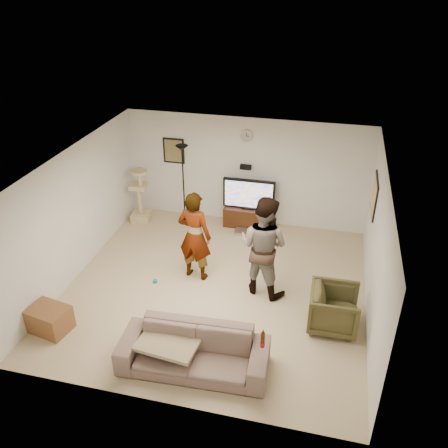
% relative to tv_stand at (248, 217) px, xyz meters
% --- Properties ---
extents(floor, '(5.50, 5.50, 0.02)m').
position_rel_tv_stand_xyz_m(floor, '(-0.13, -2.50, -0.24)').
color(floor, tan).
rests_on(floor, ground).
extents(ceiling, '(5.50, 5.50, 0.02)m').
position_rel_tv_stand_xyz_m(ceiling, '(-0.13, -2.50, 2.28)').
color(ceiling, silver).
rests_on(ceiling, wall_back).
extents(wall_back, '(5.50, 0.04, 2.50)m').
position_rel_tv_stand_xyz_m(wall_back, '(-0.13, 0.25, 1.02)').
color(wall_back, silver).
rests_on(wall_back, floor).
extents(wall_front, '(5.50, 0.04, 2.50)m').
position_rel_tv_stand_xyz_m(wall_front, '(-0.13, -5.25, 1.02)').
color(wall_front, silver).
rests_on(wall_front, floor).
extents(wall_left, '(0.04, 5.50, 2.50)m').
position_rel_tv_stand_xyz_m(wall_left, '(-2.88, -2.50, 1.02)').
color(wall_left, silver).
rests_on(wall_left, floor).
extents(wall_right, '(0.04, 5.50, 2.50)m').
position_rel_tv_stand_xyz_m(wall_right, '(2.62, -2.50, 1.02)').
color(wall_right, silver).
rests_on(wall_right, floor).
extents(wall_clock, '(0.26, 0.04, 0.26)m').
position_rel_tv_stand_xyz_m(wall_clock, '(-0.13, 0.22, 1.87)').
color(wall_clock, silver).
rests_on(wall_clock, wall_back).
extents(wall_speaker, '(0.25, 0.10, 0.10)m').
position_rel_tv_stand_xyz_m(wall_speaker, '(-0.13, 0.19, 1.15)').
color(wall_speaker, black).
rests_on(wall_speaker, wall_back).
extents(picture_back, '(0.42, 0.03, 0.52)m').
position_rel_tv_stand_xyz_m(picture_back, '(-1.83, 0.23, 1.37)').
color(picture_back, brown).
rests_on(picture_back, wall_back).
extents(picture_right, '(0.03, 0.78, 0.62)m').
position_rel_tv_stand_xyz_m(picture_right, '(2.60, -0.90, 1.27)').
color(picture_right, tan).
rests_on(picture_right, wall_right).
extents(tv_stand, '(1.10, 0.45, 0.46)m').
position_rel_tv_stand_xyz_m(tv_stand, '(0.00, 0.00, 0.00)').
color(tv_stand, black).
rests_on(tv_stand, floor).
extents(console_box, '(0.40, 0.30, 0.07)m').
position_rel_tv_stand_xyz_m(console_box, '(-0.03, -0.40, -0.20)').
color(console_box, silver).
rests_on(console_box, floor).
extents(tv, '(1.18, 0.08, 0.70)m').
position_rel_tv_stand_xyz_m(tv, '(0.00, 0.00, 0.58)').
color(tv, black).
rests_on(tv, tv_stand).
extents(tv_screen, '(1.09, 0.01, 0.62)m').
position_rel_tv_stand_xyz_m(tv_screen, '(0.00, -0.04, 0.58)').
color(tv_screen, gold).
rests_on(tv_screen, tv).
extents(floor_lamp, '(0.32, 0.32, 1.89)m').
position_rel_tv_stand_xyz_m(floor_lamp, '(-1.49, -0.18, 0.72)').
color(floor_lamp, black).
rests_on(floor_lamp, floor).
extents(cat_tree, '(0.48, 0.48, 1.32)m').
position_rel_tv_stand_xyz_m(cat_tree, '(-2.52, -0.36, 0.43)').
color(cat_tree, tan).
rests_on(cat_tree, floor).
extents(person_left, '(0.72, 0.54, 1.81)m').
position_rel_tv_stand_xyz_m(person_left, '(-0.60, -2.22, 0.67)').
color(person_left, '#9999A5').
rests_on(person_left, floor).
extents(person_right, '(1.13, 1.00, 1.93)m').
position_rel_tv_stand_xyz_m(person_right, '(0.72, -2.36, 0.74)').
color(person_right, teal).
rests_on(person_right, floor).
extents(sofa, '(2.28, 0.99, 0.65)m').
position_rel_tv_stand_xyz_m(sofa, '(0.05, -4.51, 0.10)').
color(sofa, brown).
rests_on(sofa, floor).
extents(throw_blanket, '(0.97, 0.79, 0.06)m').
position_rel_tv_stand_xyz_m(throw_blanket, '(-0.32, -4.51, 0.21)').
color(throw_blanket, tan).
rests_on(throw_blanket, sofa).
extents(beer_bottle, '(0.06, 0.06, 0.25)m').
position_rel_tv_stand_xyz_m(beer_bottle, '(1.08, -4.51, 0.55)').
color(beer_bottle, '#431A09').
rests_on(beer_bottle, sofa).
extents(armchair, '(0.83, 0.80, 0.74)m').
position_rel_tv_stand_xyz_m(armchair, '(2.06, -3.08, 0.14)').
color(armchair, '#413D20').
rests_on(armchair, floor).
extents(side_table, '(0.73, 0.60, 0.43)m').
position_rel_tv_stand_xyz_m(side_table, '(-2.53, -4.28, -0.01)').
color(side_table, brown).
rests_on(side_table, floor).
extents(toy_ball, '(0.08, 0.08, 0.08)m').
position_rel_tv_stand_xyz_m(toy_ball, '(-1.30, -2.63, -0.19)').
color(toy_ball, '#008B88').
rests_on(toy_ball, floor).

